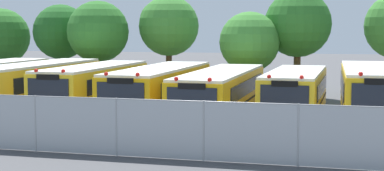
{
  "coord_description": "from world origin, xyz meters",
  "views": [
    {
      "loc": [
        8.93,
        -27.79,
        4.36
      ],
      "look_at": [
        1.77,
        0.0,
        1.6
      ],
      "focal_mm": 54.54,
      "sensor_mm": 36.0,
      "label": 1
    }
  ],
  "objects_px": {
    "school_bus_2": "(94,87)",
    "tree_2": "(98,31)",
    "school_bus_5": "(296,93)",
    "tree_0": "(2,36)",
    "school_bus_3": "(161,89)",
    "tree_1": "(60,32)",
    "school_bus_6": "(370,93)",
    "school_bus_4": "(222,92)",
    "school_bus_1": "(35,85)",
    "tree_4": "(249,42)",
    "tree_3": "(167,25)",
    "tree_5": "(300,24)"
  },
  "relations": [
    {
      "from": "tree_0",
      "to": "tree_1",
      "type": "height_order",
      "value": "tree_1"
    },
    {
      "from": "tree_2",
      "to": "school_bus_1",
      "type": "bearing_deg",
      "value": -89.26
    },
    {
      "from": "tree_1",
      "to": "tree_0",
      "type": "bearing_deg",
      "value": 174.65
    },
    {
      "from": "school_bus_2",
      "to": "tree_3",
      "type": "height_order",
      "value": "tree_3"
    },
    {
      "from": "tree_0",
      "to": "tree_5",
      "type": "relative_size",
      "value": 0.87
    },
    {
      "from": "school_bus_6",
      "to": "tree_3",
      "type": "bearing_deg",
      "value": -39.81
    },
    {
      "from": "school_bus_2",
      "to": "school_bus_5",
      "type": "relative_size",
      "value": 1.09
    },
    {
      "from": "tree_2",
      "to": "school_bus_5",
      "type": "bearing_deg",
      "value": -31.04
    },
    {
      "from": "school_bus_2",
      "to": "tree_2",
      "type": "bearing_deg",
      "value": -67.92
    },
    {
      "from": "tree_1",
      "to": "school_bus_2",
      "type": "bearing_deg",
      "value": -55.18
    },
    {
      "from": "school_bus_1",
      "to": "tree_1",
      "type": "xyz_separation_m",
      "value": [
        -3.9,
        10.51,
        2.79
      ]
    },
    {
      "from": "tree_2",
      "to": "tree_5",
      "type": "bearing_deg",
      "value": 6.79
    },
    {
      "from": "tree_3",
      "to": "school_bus_1",
      "type": "bearing_deg",
      "value": -110.8
    },
    {
      "from": "tree_0",
      "to": "school_bus_3",
      "type": "bearing_deg",
      "value": -34.28
    },
    {
      "from": "tree_5",
      "to": "tree_3",
      "type": "bearing_deg",
      "value": 176.5
    },
    {
      "from": "school_bus_1",
      "to": "tree_1",
      "type": "height_order",
      "value": "tree_1"
    },
    {
      "from": "school_bus_2",
      "to": "tree_4",
      "type": "xyz_separation_m",
      "value": [
        6.72,
        8.43,
        2.21
      ]
    },
    {
      "from": "school_bus_4",
      "to": "school_bus_6",
      "type": "height_order",
      "value": "school_bus_6"
    },
    {
      "from": "tree_1",
      "to": "tree_2",
      "type": "height_order",
      "value": "tree_2"
    },
    {
      "from": "school_bus_5",
      "to": "tree_2",
      "type": "relative_size",
      "value": 1.47
    },
    {
      "from": "tree_2",
      "to": "tree_3",
      "type": "relative_size",
      "value": 0.94
    },
    {
      "from": "school_bus_2",
      "to": "tree_0",
      "type": "bearing_deg",
      "value": -41.74
    },
    {
      "from": "school_bus_2",
      "to": "tree_2",
      "type": "relative_size",
      "value": 1.6
    },
    {
      "from": "tree_0",
      "to": "school_bus_6",
      "type": "bearing_deg",
      "value": -22.55
    },
    {
      "from": "school_bus_5",
      "to": "tree_0",
      "type": "xyz_separation_m",
      "value": [
        -22.49,
        10.71,
        2.56
      ]
    },
    {
      "from": "tree_4",
      "to": "school_bus_4",
      "type": "bearing_deg",
      "value": -89.81
    },
    {
      "from": "school_bus_2",
      "to": "tree_3",
      "type": "bearing_deg",
      "value": -94.13
    },
    {
      "from": "school_bus_6",
      "to": "school_bus_4",
      "type": "bearing_deg",
      "value": 0.98
    },
    {
      "from": "school_bus_2",
      "to": "tree_0",
      "type": "xyz_separation_m",
      "value": [
        -12.2,
        10.83,
        2.51
      ]
    },
    {
      "from": "tree_2",
      "to": "school_bus_4",
      "type": "bearing_deg",
      "value": -39.97
    },
    {
      "from": "school_bus_3",
      "to": "school_bus_6",
      "type": "relative_size",
      "value": 1.03
    },
    {
      "from": "school_bus_2",
      "to": "tree_4",
      "type": "height_order",
      "value": "tree_4"
    },
    {
      "from": "school_bus_5",
      "to": "tree_3",
      "type": "relative_size",
      "value": 1.39
    },
    {
      "from": "school_bus_1",
      "to": "school_bus_2",
      "type": "height_order",
      "value": "school_bus_1"
    },
    {
      "from": "school_bus_2",
      "to": "tree_2",
      "type": "height_order",
      "value": "tree_2"
    },
    {
      "from": "school_bus_4",
      "to": "school_bus_5",
      "type": "xyz_separation_m",
      "value": [
        3.54,
        0.27,
        0.02
      ]
    },
    {
      "from": "tree_3",
      "to": "school_bus_6",
      "type": "bearing_deg",
      "value": -38.82
    },
    {
      "from": "school_bus_4",
      "to": "tree_4",
      "type": "distance_m",
      "value": 8.87
    },
    {
      "from": "school_bus_3",
      "to": "tree_3",
      "type": "relative_size",
      "value": 1.68
    },
    {
      "from": "school_bus_6",
      "to": "tree_3",
      "type": "xyz_separation_m",
      "value": [
        -12.93,
        10.4,
        3.2
      ]
    },
    {
      "from": "school_bus_5",
      "to": "tree_1",
      "type": "bearing_deg",
      "value": -29.0
    },
    {
      "from": "tree_2",
      "to": "tree_3",
      "type": "xyz_separation_m",
      "value": [
        4.15,
        2.12,
        0.4
      ]
    },
    {
      "from": "tree_3",
      "to": "school_bus_3",
      "type": "bearing_deg",
      "value": -74.76
    },
    {
      "from": "tree_0",
      "to": "school_bus_5",
      "type": "bearing_deg",
      "value": -25.46
    },
    {
      "from": "school_bus_5",
      "to": "school_bus_6",
      "type": "bearing_deg",
      "value": -179.28
    },
    {
      "from": "school_bus_2",
      "to": "tree_5",
      "type": "height_order",
      "value": "tree_5"
    },
    {
      "from": "tree_4",
      "to": "school_bus_6",
      "type": "bearing_deg",
      "value": -50.22
    },
    {
      "from": "school_bus_4",
      "to": "tree_0",
      "type": "xyz_separation_m",
      "value": [
        -18.95,
        10.98,
        2.58
      ]
    },
    {
      "from": "school_bus_1",
      "to": "school_bus_4",
      "type": "height_order",
      "value": "school_bus_1"
    },
    {
      "from": "school_bus_5",
      "to": "school_bus_6",
      "type": "height_order",
      "value": "school_bus_6"
    }
  ]
}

